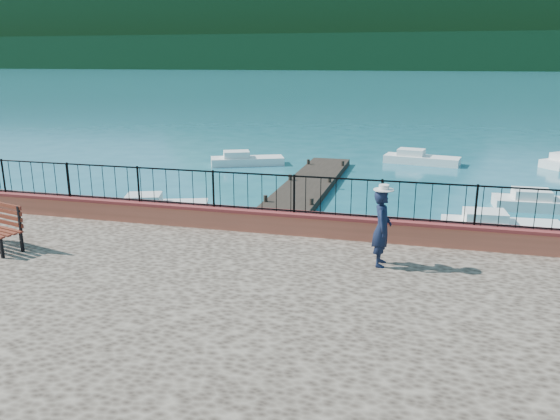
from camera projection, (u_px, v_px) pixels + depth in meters
The scene contains 13 objects.
ground at pixel (266, 346), 10.98m from camera, with size 2000.00×2000.00×0.00m, color #19596B.
parapet at pixel (305, 224), 14.03m from camera, with size 28.00×0.46×0.58m, color #BB5C43.
railing at pixel (306, 195), 13.83m from camera, with size 27.00×0.05×0.95m, color black.
dock at pixel (300, 195), 22.61m from camera, with size 2.00×16.00×0.30m, color #2D231C.
far_forest at pixel (423, 52), 288.22m from camera, with size 900.00×60.00×18.00m, color black.
foothills at pixel (425, 32), 340.67m from camera, with size 900.00×120.00×44.00m, color black.
person at pixel (382, 228), 11.81m from camera, with size 0.62×0.41×1.69m, color black.
hat at pixel (384, 187), 11.57m from camera, with size 0.44×0.44×0.12m, color silver.
boat_0 at pixel (159, 204), 20.21m from camera, with size 3.58×1.30×0.80m, color silver.
boat_1 at pixel (502, 223), 17.88m from camera, with size 3.76×1.30×0.80m, color silver.
boat_2 at pixel (547, 200), 20.81m from camera, with size 3.80×1.30×0.80m, color silver.
boat_3 at pixel (247, 158), 29.68m from camera, with size 3.91×1.30×0.80m, color silver.
boat_4 at pixel (422, 156), 30.03m from camera, with size 4.02×1.30×0.80m, color silver.
Camera 1 is at (2.77, -9.45, 5.58)m, focal length 35.00 mm.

